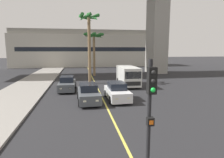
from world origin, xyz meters
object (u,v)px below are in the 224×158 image
Objects in this scene: car_queue_third at (67,84)px; traffic_light_median_near at (150,111)px; palm_tree_near_median at (89,30)px; delivery_van at (128,75)px; palm_tree_mid_median at (94,40)px; car_queue_front at (88,94)px; car_queue_second at (117,92)px.

car_queue_third is 0.98× the size of traffic_light_median_near.
palm_tree_near_median is at bearing 91.75° from traffic_light_median_near.
palm_tree_mid_median reaches higher than delivery_van.
car_queue_front is 0.58× the size of palm_tree_mid_median.
traffic_light_median_near is at bearing -88.25° from palm_tree_near_median.
car_queue_second is 0.57× the size of palm_tree_mid_median.
car_queue_third is at bearing 101.65° from traffic_light_median_near.
palm_tree_mid_median is (0.55, 27.24, 3.27)m from traffic_light_median_near.
car_queue_third is 16.53m from traffic_light_median_near.
palm_tree_mid_median is at bearing 80.56° from palm_tree_near_median.
palm_tree_near_median reaches higher than car_queue_front.
car_queue_second is 0.98× the size of traffic_light_median_near.
car_queue_second is at bearing 83.51° from traffic_light_median_near.
car_queue_front is 1.01× the size of car_queue_third.
palm_tree_near_median is 1.25× the size of palm_tree_mid_median.
car_queue_front is 5.45m from car_queue_third.
traffic_light_median_near reaches higher than car_queue_second.
delivery_van is 0.59× the size of palm_tree_near_median.
delivery_van is 7.71m from palm_tree_near_median.
delivery_van reaches higher than car_queue_second.
traffic_light_median_near is at bearing -91.16° from palm_tree_mid_median.
car_queue_front and car_queue_second have the same top height.
traffic_light_median_near is at bearing -102.52° from delivery_van.
traffic_light_median_near is 27.44m from palm_tree_mid_median.
car_queue_front is 1.01× the size of car_queue_second.
palm_tree_near_median is (0.64, 9.17, 6.23)m from car_queue_front.
delivery_van is (7.21, 1.51, 0.57)m from car_queue_third.
car_queue_second is (2.54, 0.31, 0.00)m from car_queue_front.
car_queue_third is at bearing 112.20° from car_queue_front.
palm_tree_mid_median is at bearing 92.65° from car_queue_second.
car_queue_second is 6.60m from car_queue_third.
palm_tree_near_median is at bearing 149.91° from delivery_van.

